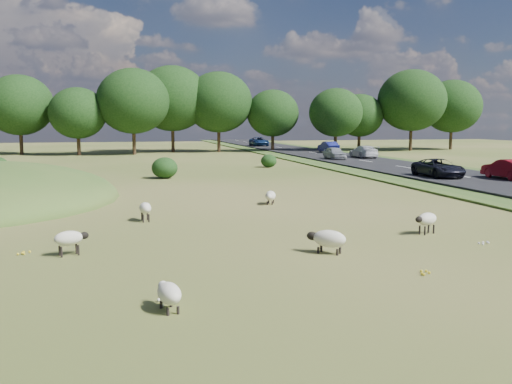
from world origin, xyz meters
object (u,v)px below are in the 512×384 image
(sheep_1, at_px, (328,239))
(sheep_3, at_px, (270,196))
(car_6, at_px, (335,153))
(car_5, at_px, (328,147))
(car_0, at_px, (259,141))
(sheep_5, at_px, (427,219))
(sheep_0, at_px, (169,293))
(car_2, at_px, (438,168))
(car_3, at_px, (364,152))
(sheep_2, at_px, (145,208))
(car_1, at_px, (508,169))
(sheep_4, at_px, (70,238))

(sheep_1, relative_size, sheep_3, 1.03)
(sheep_3, relative_size, car_6, 0.32)
(sheep_1, relative_size, car_5, 0.30)
(car_0, bearing_deg, sheep_5, -98.84)
(sheep_1, distance_m, sheep_5, 5.10)
(sheep_3, relative_size, car_0, 0.24)
(sheep_0, height_order, car_0, car_0)
(sheep_1, bearing_deg, sheep_5, -115.61)
(sheep_3, bearing_deg, car_2, 142.15)
(car_5, distance_m, car_6, 12.54)
(car_2, height_order, car_5, car_5)
(car_3, height_order, car_6, car_3)
(sheep_1, distance_m, sheep_2, 9.08)
(sheep_2, distance_m, car_0, 69.08)
(sheep_1, relative_size, sheep_2, 1.12)
(car_0, xyz_separation_m, car_6, (0.00, -33.42, -0.08))
(car_1, relative_size, car_2, 0.90)
(sheep_1, relative_size, car_0, 0.24)
(car_1, bearing_deg, car_0, -86.12)
(car_1, bearing_deg, car_2, -32.81)
(car_6, bearing_deg, car_3, 17.25)
(car_1, distance_m, car_2, 4.52)
(sheep_2, height_order, sheep_5, same)
(car_1, distance_m, car_3, 23.75)
(sheep_0, distance_m, sheep_3, 16.57)
(car_1, height_order, car_2, car_1)
(car_0, distance_m, car_2, 53.54)
(sheep_0, height_order, car_2, car_2)
(car_1, height_order, car_5, car_5)
(sheep_0, distance_m, sheep_5, 11.93)
(sheep_2, relative_size, car_3, 0.24)
(sheep_0, bearing_deg, car_2, -52.60)
(sheep_1, relative_size, sheep_4, 1.12)
(sheep_5, height_order, car_6, car_6)
(sheep_4, distance_m, car_5, 57.07)
(car_5, bearing_deg, sheep_0, 66.07)
(car_3, bearing_deg, sheep_5, 69.06)
(sheep_4, xyz_separation_m, sheep_5, (12.57, 0.48, 0.01))
(sheep_5, bearing_deg, sheep_1, 0.28)
(sheep_5, bearing_deg, car_3, -134.86)
(sheep_4, distance_m, car_6, 44.82)
(car_3, bearing_deg, sheep_2, 53.47)
(sheep_3, bearing_deg, car_5, 177.16)
(sheep_4, distance_m, sheep_5, 12.58)
(car_0, relative_size, car_3, 1.12)
(sheep_4, xyz_separation_m, car_2, (23.61, 17.98, 0.34))
(sheep_3, height_order, car_3, car_3)
(sheep_0, bearing_deg, sheep_5, -68.43)
(sheep_2, height_order, sheep_4, sheep_2)
(sheep_4, height_order, car_5, car_5)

